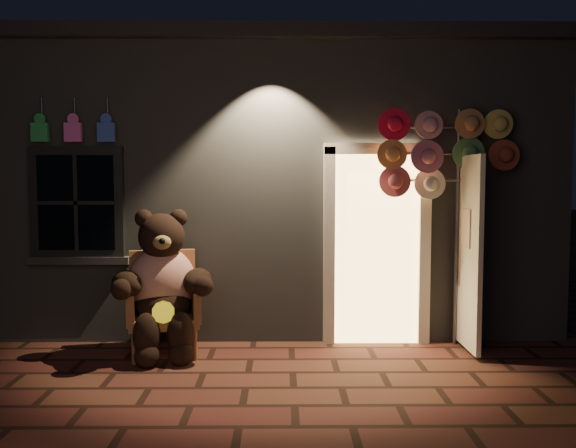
{
  "coord_description": "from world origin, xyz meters",
  "views": [
    {
      "loc": [
        0.32,
        -5.15,
        1.81
      ],
      "look_at": [
        0.38,
        1.0,
        1.35
      ],
      "focal_mm": 38.0,
      "sensor_mm": 36.0,
      "label": 1
    }
  ],
  "objects": [
    {
      "name": "teddy_bear",
      "position": [
        -0.9,
        0.97,
        0.74
      ],
      "size": [
        1.08,
        0.94,
        1.51
      ],
      "rotation": [
        0.0,
        0.0,
        0.21
      ],
      "color": "red",
      "rests_on": "ground"
    },
    {
      "name": "hat_rack",
      "position": [
        2.0,
        1.28,
        2.11
      ],
      "size": [
        1.45,
        0.22,
        2.57
      ],
      "color": "#59595E",
      "rests_on": "ground"
    },
    {
      "name": "ground",
      "position": [
        0.0,
        0.0,
        0.0
      ],
      "size": [
        60.0,
        60.0,
        0.0
      ],
      "primitive_type": "plane",
      "color": "#522D1F",
      "rests_on": "ground"
    },
    {
      "name": "wicker_armchair",
      "position": [
        -0.92,
        1.1,
        0.52
      ],
      "size": [
        0.84,
        0.78,
        1.05
      ],
      "rotation": [
        0.0,
        0.0,
        0.21
      ],
      "color": "#97613A",
      "rests_on": "ground"
    },
    {
      "name": "shop_building",
      "position": [
        0.0,
        3.99,
        1.74
      ],
      "size": [
        7.3,
        5.95,
        3.51
      ],
      "color": "slate",
      "rests_on": "ground"
    }
  ]
}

